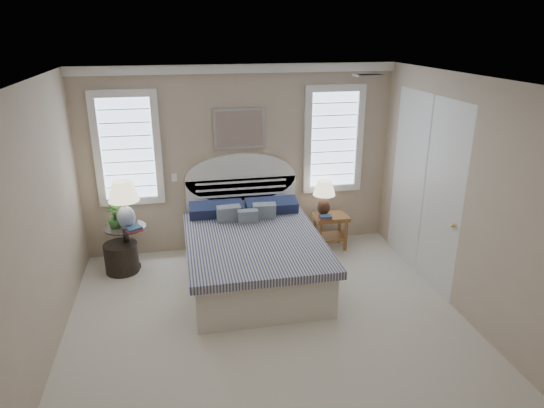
{
  "coord_description": "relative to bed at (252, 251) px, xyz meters",
  "views": [
    {
      "loc": [
        -0.89,
        -4.28,
        3.17
      ],
      "look_at": [
        0.17,
        1.0,
        1.2
      ],
      "focal_mm": 32.0,
      "sensor_mm": 36.0,
      "label": 1
    }
  ],
  "objects": [
    {
      "name": "floor",
      "position": [
        0.0,
        -1.46,
        -0.39
      ],
      "size": [
        4.5,
        5.0,
        0.01
      ],
      "primitive_type": "cube",
      "color": "beige",
      "rests_on": "ground"
    },
    {
      "name": "ceiling",
      "position": [
        0.0,
        -1.46,
        2.31
      ],
      "size": [
        4.5,
        5.0,
        0.01
      ],
      "primitive_type": "cube",
      "color": "silver",
      "rests_on": "wall_back"
    },
    {
      "name": "wall_back",
      "position": [
        0.0,
        1.04,
        0.96
      ],
      "size": [
        4.5,
        0.02,
        2.7
      ],
      "primitive_type": "cube",
      "color": "tan",
      "rests_on": "floor"
    },
    {
      "name": "wall_left",
      "position": [
        -2.25,
        -1.46,
        0.96
      ],
      "size": [
        0.02,
        5.0,
        2.7
      ],
      "primitive_type": "cube",
      "color": "tan",
      "rests_on": "floor"
    },
    {
      "name": "wall_right",
      "position": [
        2.25,
        -1.46,
        0.96
      ],
      "size": [
        0.02,
        5.0,
        2.7
      ],
      "primitive_type": "cube",
      "color": "tan",
      "rests_on": "floor"
    },
    {
      "name": "crown_molding",
      "position": [
        0.0,
        1.0,
        2.25
      ],
      "size": [
        4.5,
        0.08,
        0.12
      ],
      "primitive_type": "cube",
      "color": "white",
      "rests_on": "wall_back"
    },
    {
      "name": "hvac_vent",
      "position": [
        1.2,
        -0.66,
        2.29
      ],
      "size": [
        0.3,
        0.2,
        0.02
      ],
      "primitive_type": "cube",
      "color": "#B2B2B2",
      "rests_on": "ceiling"
    },
    {
      "name": "switch_plate",
      "position": [
        -0.95,
        1.03,
        0.76
      ],
      "size": [
        0.08,
        0.01,
        0.12
      ],
      "primitive_type": "cube",
      "color": "white",
      "rests_on": "wall_back"
    },
    {
      "name": "window_left",
      "position": [
        -1.55,
        1.02,
        1.21
      ],
      "size": [
        0.9,
        0.06,
        1.6
      ],
      "primitive_type": "cube",
      "color": "#C9E0FF",
      "rests_on": "wall_back"
    },
    {
      "name": "window_right",
      "position": [
        1.4,
        1.02,
        1.21
      ],
      "size": [
        0.9,
        0.06,
        1.6
      ],
      "primitive_type": "cube",
      "color": "#C9E0FF",
      "rests_on": "wall_back"
    },
    {
      "name": "painting",
      "position": [
        0.0,
        1.0,
        1.43
      ],
      "size": [
        0.74,
        0.04,
        0.58
      ],
      "primitive_type": "cube",
      "color": "silver",
      "rests_on": "wall_back"
    },
    {
      "name": "closet_door",
      "position": [
        2.23,
        -0.26,
        0.81
      ],
      "size": [
        0.02,
        1.8,
        2.4
      ],
      "primitive_type": "cube",
      "color": "silver",
      "rests_on": "floor"
    },
    {
      "name": "bed",
      "position": [
        0.0,
        0.0,
        0.0
      ],
      "size": [
        1.72,
        2.28,
        1.47
      ],
      "color": "beige",
      "rests_on": "floor"
    },
    {
      "name": "side_table_left",
      "position": [
        -1.65,
        0.59,
        0.0
      ],
      "size": [
        0.56,
        0.56,
        0.63
      ],
      "color": "black",
      "rests_on": "floor"
    },
    {
      "name": "nightstand_right",
      "position": [
        1.3,
        0.69,
        0.0
      ],
      "size": [
        0.5,
        0.4,
        0.53
      ],
      "color": "brown",
      "rests_on": "floor"
    },
    {
      "name": "floor_pot",
      "position": [
        -1.73,
        0.52,
        -0.18
      ],
      "size": [
        0.55,
        0.55,
        0.41
      ],
      "primitive_type": "cylinder",
      "rotation": [
        0.0,
        0.0,
        -0.25
      ],
      "color": "black",
      "rests_on": "floor"
    },
    {
      "name": "lamp_left",
      "position": [
        -1.62,
        0.56,
        0.65
      ],
      "size": [
        0.46,
        0.46,
        0.66
      ],
      "rotation": [
        0.0,
        0.0,
        0.14
      ],
      "color": "silver",
      "rests_on": "side_table_left"
    },
    {
      "name": "lamp_right",
      "position": [
        1.2,
        0.74,
        0.47
      ],
      "size": [
        0.35,
        0.35,
        0.54
      ],
      "rotation": [
        0.0,
        0.0,
        0.08
      ],
      "color": "black",
      "rests_on": "nightstand_right"
    },
    {
      "name": "potted_plant",
      "position": [
        -1.76,
        0.56,
        0.41
      ],
      "size": [
        0.21,
        0.21,
        0.33
      ],
      "primitive_type": "imported",
      "rotation": [
        0.0,
        0.0,
        0.15
      ],
      "color": "#3C7F32",
      "rests_on": "side_table_left"
    },
    {
      "name": "books_left",
      "position": [
        -1.52,
        0.4,
        0.27
      ],
      "size": [
        0.25,
        0.22,
        0.06
      ],
      "rotation": [
        0.0,
        0.0,
        0.42
      ],
      "color": "#A4292E",
      "rests_on": "side_table_left"
    },
    {
      "name": "books_right",
      "position": [
        1.18,
        0.56,
        0.17
      ],
      "size": [
        0.18,
        0.13,
        0.05
      ],
      "rotation": [
        0.0,
        0.0,
        0.03
      ],
      "color": "#A4292E",
      "rests_on": "nightstand_right"
    }
  ]
}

